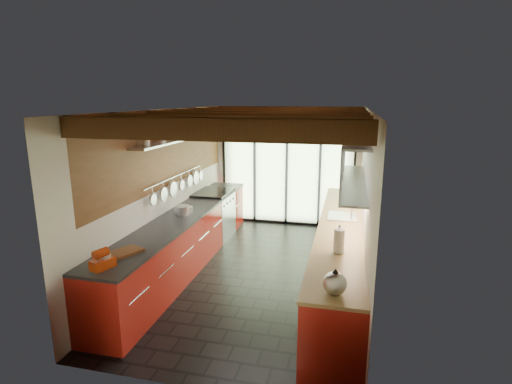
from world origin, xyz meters
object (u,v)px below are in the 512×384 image
Objects in this scene: soap_bottle at (340,235)px; kettle at (335,282)px; stand_mixer at (103,260)px; bowl at (344,191)px; paper_towel at (339,241)px.

kettle is at bearing -90.00° from soap_bottle.
stand_mixer is 0.92× the size of kettle.
bowl is at bearing 59.90° from stand_mixer.
kettle reaches higher than bowl.
bowl is at bearing 90.00° from paper_towel.
soap_bottle is (2.54, 1.44, 0.01)m from stand_mixer.
bowl is (0.00, 3.31, -0.13)m from paper_towel.
paper_towel is 1.76× the size of soap_bottle.
bowl is at bearing 90.00° from soap_bottle.
paper_towel is at bearing 22.95° from stand_mixer.
paper_towel is at bearing -90.00° from bowl.
stand_mixer is 2.54m from kettle.
soap_bottle reaches higher than bowl.
kettle is 4.39m from bowl.
kettle is at bearing -0.15° from stand_mixer.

